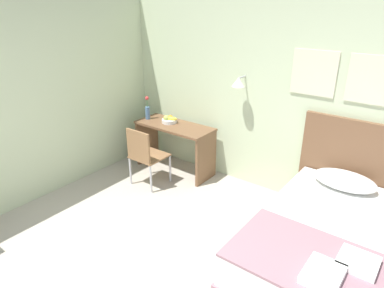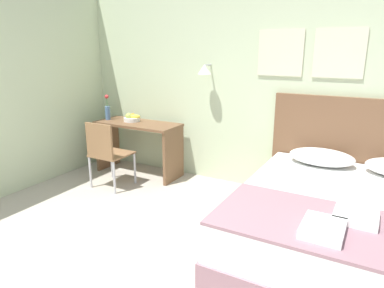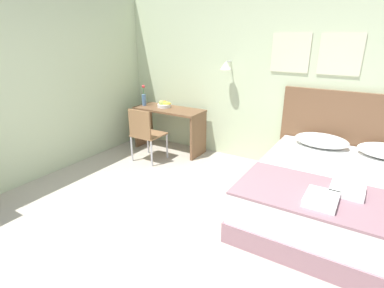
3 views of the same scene
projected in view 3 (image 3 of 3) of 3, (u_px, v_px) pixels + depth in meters
name	position (u px, v px, depth m)	size (l,w,h in m)	color
ground_plane	(136.00, 277.00, 2.54)	(24.00, 24.00, 0.00)	#B2A899
wall_back	(265.00, 78.00, 4.46)	(5.70, 0.31, 2.65)	beige
bed	(341.00, 198.00, 3.27)	(1.86, 2.09, 0.54)	gray
headboard	(355.00, 139.00, 4.00)	(1.98, 0.06, 1.25)	brown
pillow_left	(321.00, 140.00, 3.96)	(0.68, 0.42, 0.17)	white
throw_blanket	(337.00, 200.00, 2.68)	(1.80, 0.84, 0.02)	gray
folded_towel_near_foot	(347.00, 190.00, 2.76)	(0.29, 0.28, 0.06)	white
folded_towel_mid_bed	(321.00, 199.00, 2.61)	(0.27, 0.35, 0.06)	white
desk	(169.00, 121.00, 5.19)	(1.22, 0.51, 0.75)	brown
desk_chair	(145.00, 131.00, 4.69)	(0.44, 0.44, 0.87)	#8E6642
fruit_bowl	(164.00, 105.00, 5.17)	(0.25, 0.23, 0.12)	silver
flower_vase	(144.00, 98.00, 5.28)	(0.07, 0.07, 0.36)	#4C7099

